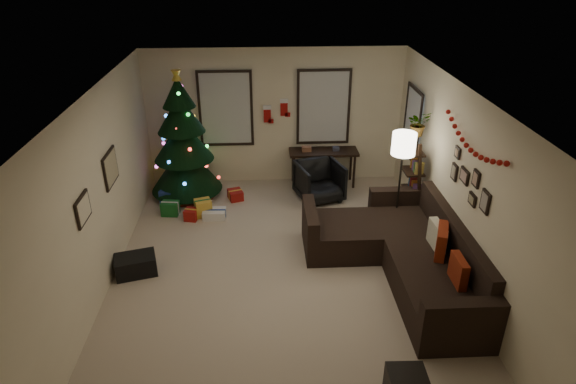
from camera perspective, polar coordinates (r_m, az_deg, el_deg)
The scene contains 26 objects.
floor at distance 7.37m, azimuth -0.53°, elevation -10.15°, with size 7.00×7.00×0.00m, color tan.
ceiling at distance 6.15m, azimuth -0.64°, elevation 10.46°, with size 7.00×7.00×0.00m, color white.
wall_back at distance 9.89m, azimuth -1.51°, elevation 8.56°, with size 5.00×5.00×0.00m, color beige.
wall_left at distance 7.01m, azimuth -21.44°, elevation -1.25°, with size 7.00×7.00×0.00m, color beige.
wall_right at distance 7.19m, azimuth 19.73°, elevation -0.24°, with size 7.00×7.00×0.00m, color beige.
window_back_left at distance 9.82m, azimuth -7.14°, elevation 9.46°, with size 1.05×0.06×1.50m.
window_back_right at distance 9.87m, azimuth 4.08°, elevation 9.68°, with size 1.05×0.06×1.50m.
window_right_wall at distance 9.34m, azimuth 14.13°, elevation 7.64°, with size 0.06×0.90×1.30m.
christmas_tree at distance 9.55m, azimuth -11.92°, elevation 5.36°, with size 1.35×1.35×2.52m.
presents at distance 9.25m, azimuth -10.46°, elevation -1.52°, with size 1.50×1.01×0.30m.
sofa at distance 7.60m, azimuth 13.17°, elevation -6.86°, with size 2.17×3.13×0.94m.
pillow_red_a at distance 6.81m, azimuth 18.92°, elevation -8.67°, with size 0.11×0.41×0.41m, color maroon.
pillow_red_b at distance 7.33m, azimuth 17.12°, elevation -5.70°, with size 0.13×0.50×0.50m, color maroon.
pillow_cream at distance 7.48m, azimuth 16.67°, elevation -5.02°, with size 0.13×0.44×0.44m, color beige.
desk at distance 9.94m, azimuth 4.09°, elevation 4.28°, with size 1.36×0.49×0.73m.
desk_chair at distance 9.44m, azimuth 3.62°, elevation 1.24°, with size 0.73×0.68×0.75m, color black.
bookshelf at distance 8.69m, azimuth 14.28°, elevation 0.89°, with size 0.30×0.47×1.56m.
potted_plant at distance 8.46m, azimuth 14.75°, elevation 7.99°, with size 0.48×0.42×0.54m, color #4C4C4C.
floor_lamp at distance 8.05m, azimuth 13.05°, elevation 4.63°, with size 0.38×0.38×1.79m.
art_map at distance 7.70m, azimuth -19.69°, elevation 2.59°, with size 0.04×0.60×0.50m.
art_abstract at distance 6.61m, azimuth -22.45°, elevation -1.83°, with size 0.04×0.45×0.35m.
gallery at distance 7.03m, azimuth 20.07°, elevation 1.10°, with size 0.03×1.25×0.54m.
garland at distance 6.87m, azimuth 20.36°, elevation 5.43°, with size 0.08×1.90×0.30m, color #A5140C, non-canonical shape.
stocking_left at distance 9.80m, azimuth -2.34°, elevation 8.95°, with size 0.20×0.05×0.36m.
stocking_right at distance 9.82m, azimuth -0.41°, elevation 9.69°, with size 0.20×0.05×0.36m.
storage_bin at distance 7.78m, azimuth -17.04°, elevation -7.99°, with size 0.59×0.39×0.29m, color black.
Camera 1 is at (-0.26, -5.90, 4.41)m, focal length 31.03 mm.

